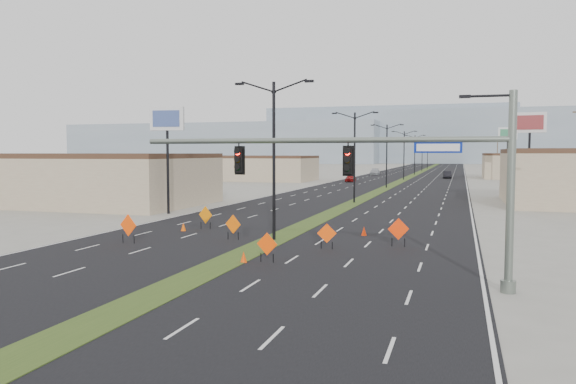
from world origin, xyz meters
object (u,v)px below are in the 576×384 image
(streetlight_2, at_px, (387,154))
(cone_1, at_px, (364,231))
(streetlight_3, at_px, (404,154))
(construction_sign_5, at_px, (398,230))
(streetlight_5, at_px, (422,153))
(construction_sign_4, at_px, (327,234))
(cone_2, at_px, (403,229))
(construction_sign_1, at_px, (233,225))
(signal_mast, at_px, (392,171))
(pole_sign_east_far, at_px, (508,137))
(car_far, at_px, (375,172))
(streetlight_4, at_px, (415,153))
(pole_sign_west, at_px, (167,127))
(cone_3, at_px, (183,227))
(construction_sign_2, at_px, (206,216))
(pole_sign_east_near, at_px, (530,129))
(streetlight_6, at_px, (428,153))
(car_mid, at_px, (447,175))
(streetlight_1, at_px, (355,154))
(streetlight_0, at_px, (274,155))
(construction_sign_3, at_px, (267,245))
(construction_sign_0, at_px, (128,226))
(cone_0, at_px, (244,257))

(streetlight_2, xyz_separation_m, cone_1, (5.17, -52.41, -5.11))
(streetlight_3, bearing_deg, construction_sign_5, -84.68)
(streetlight_5, height_order, construction_sign_4, streetlight_5)
(construction_sign_4, relative_size, cone_2, 2.65)
(construction_sign_1, height_order, construction_sign_5, construction_sign_5)
(signal_mast, bearing_deg, pole_sign_east_far, 82.99)
(streetlight_3, bearing_deg, car_far, 111.65)
(streetlight_4, distance_m, pole_sign_west, 101.12)
(cone_3, bearing_deg, cone_2, 13.37)
(construction_sign_2, distance_m, pole_sign_east_far, 80.60)
(pole_sign_east_far, bearing_deg, pole_sign_east_near, -91.00)
(streetlight_6, relative_size, cone_2, 17.71)
(signal_mast, xyz_separation_m, cone_2, (-0.98, 15.60, -4.51))
(streetlight_5, bearing_deg, construction_sign_4, -88.40)
(streetlight_5, xyz_separation_m, cone_1, (5.17, -136.41, -5.11))
(car_mid, height_order, construction_sign_4, car_mid)
(streetlight_3, relative_size, construction_sign_1, 6.21)
(streetlight_3, xyz_separation_m, car_far, (-9.43, 23.75, -4.61))
(construction_sign_5, bearing_deg, streetlight_1, 81.60)
(streetlight_2, relative_size, construction_sign_4, 6.68)
(streetlight_5, height_order, car_mid, streetlight_5)
(pole_sign_east_near, bearing_deg, cone_2, -107.69)
(construction_sign_5, bearing_deg, cone_2, 68.74)
(cone_3, bearing_deg, construction_sign_1, -28.29)
(streetlight_0, distance_m, cone_2, 10.73)
(construction_sign_3, bearing_deg, pole_sign_east_near, 74.36)
(car_mid, height_order, pole_sign_west, pole_sign_west)
(construction_sign_5, bearing_deg, pole_sign_east_far, 57.72)
(streetlight_5, relative_size, car_far, 1.81)
(streetlight_2, bearing_deg, pole_sign_east_near, -54.63)
(cone_3, bearing_deg, construction_sign_3, -43.72)
(car_mid, bearing_deg, cone_2, -94.72)
(streetlight_0, distance_m, construction_sign_1, 5.19)
(construction_sign_2, relative_size, cone_2, 2.99)
(car_mid, relative_size, construction_sign_5, 2.80)
(streetlight_6, xyz_separation_m, pole_sign_east_far, (19.53, -88.66, 3.06))
(car_far, relative_size, construction_sign_3, 3.63)
(streetlight_3, bearing_deg, construction_sign_3, -88.74)
(streetlight_1, xyz_separation_m, car_far, (-9.43, 79.75, -4.61))
(signal_mast, xyz_separation_m, streetlight_0, (-8.56, 10.00, 0.63))
(cone_2, bearing_deg, construction_sign_0, -148.93)
(car_far, bearing_deg, cone_0, -89.89)
(construction_sign_4, bearing_deg, pole_sign_west, 129.96)
(streetlight_4, distance_m, construction_sign_2, 108.88)
(streetlight_0, xyz_separation_m, cone_0, (0.89, -7.46, -5.12))
(construction_sign_4, bearing_deg, cone_0, -133.04)
(construction_sign_0, relative_size, cone_2, 3.19)
(construction_sign_1, height_order, pole_sign_east_far, pole_sign_east_far)
(streetlight_2, bearing_deg, construction_sign_5, -82.06)
(construction_sign_1, distance_m, pole_sign_west, 18.50)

